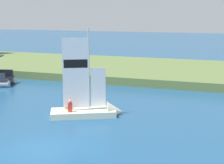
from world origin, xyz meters
TOP-DOWN VIEW (x-y plane):
  - ground_plane at (0.00, 0.00)m, footprint 200.00×200.00m
  - shore_bank at (0.00, 22.55)m, footprint 80.00×14.49m
  - sailboat at (0.45, 6.08)m, footprint 4.87×3.40m

SIDE VIEW (x-z plane):
  - ground_plane at x=0.00m, z-range 0.00..0.00m
  - sailboat at x=0.45m, z-range -2.73..3.49m
  - shore_bank at x=0.00m, z-range 0.00..0.77m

